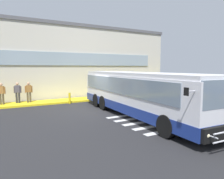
{
  "coord_description": "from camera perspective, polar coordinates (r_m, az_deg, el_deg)",
  "views": [
    {
      "loc": [
        -5.86,
        -13.06,
        2.98
      ],
      "look_at": [
        1.07,
        -0.77,
        1.5
      ],
      "focal_mm": 33.24,
      "sensor_mm": 36.0,
      "label": 1
    }
  ],
  "objects": [
    {
      "name": "passenger_near_column",
      "position": [
        18.09,
        -28.12,
        -0.75
      ],
      "size": [
        0.57,
        0.32,
        1.68
      ],
      "color": "#4C4233",
      "rests_on": "boarding_curb"
    },
    {
      "name": "passenger_by_doorway",
      "position": [
        18.3,
        -24.51,
        -0.41
      ],
      "size": [
        0.56,
        0.46,
        1.68
      ],
      "color": "#2D2D33",
      "rests_on": "boarding_curb"
    },
    {
      "name": "passenger_at_curb_edge",
      "position": [
        18.22,
        -21.93,
        -0.43
      ],
      "size": [
        0.59,
        0.23,
        1.68
      ],
      "color": "#4C4233",
      "rests_on": "boarding_curb"
    },
    {
      "name": "terminal_building",
      "position": [
        25.25,
        -17.74,
        7.08
      ],
      "size": [
        24.95,
        13.8,
        7.19
      ],
      "color": "beige",
      "rests_on": "ground"
    },
    {
      "name": "safety_bollard_yellow",
      "position": [
        17.67,
        -11.59,
        -2.37
      ],
      "size": [
        0.18,
        0.18,
        0.9
      ],
      "primitive_type": "cylinder",
      "color": "yellow",
      "rests_on": "ground"
    },
    {
      "name": "boarding_curb",
      "position": [
        19.02,
        -11.13,
        -2.91
      ],
      "size": [
        27.15,
        2.0,
        0.15
      ],
      "primitive_type": "cube",
      "color": "yellow",
      "rests_on": "ground"
    },
    {
      "name": "bay_paint_stripes",
      "position": [
        12.21,
        11.93,
        -8.25
      ],
      "size": [
        4.4,
        3.96,
        0.01
      ],
      "color": "silver",
      "rests_on": "ground"
    },
    {
      "name": "ground_plane",
      "position": [
        14.62,
        -5.16,
        -5.84
      ],
      "size": [
        80.0,
        90.0,
        0.02
      ],
      "primitive_type": "cube",
      "color": "#232326",
      "rests_on": "ground"
    },
    {
      "name": "bus_main_foreground",
      "position": [
        12.9,
        7.19,
        -1.38
      ],
      "size": [
        3.67,
        12.23,
        2.7
      ],
      "color": "silver",
      "rests_on": "ground"
    }
  ]
}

